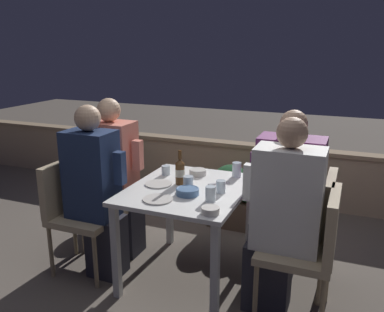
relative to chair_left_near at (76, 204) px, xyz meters
name	(u,v)px	position (x,y,z in m)	size (l,w,h in m)	color
ground_plane	(188,275)	(0.87, 0.20, -0.54)	(16.00, 16.00, 0.00)	#665B51
parapet_wall	(248,171)	(0.87, 1.99, -0.21)	(9.00, 0.18, 0.65)	tan
dining_table	(188,200)	(0.87, 0.20, 0.09)	(0.83, 0.97, 0.73)	white
planter_hedge	(251,194)	(1.09, 1.26, -0.20)	(0.78, 0.47, 0.60)	brown
chair_left_near	(76,204)	(0.00, 0.00, 0.00)	(0.47, 0.47, 0.87)	tan
person_navy_jumper	(96,191)	(0.20, 0.00, 0.14)	(0.47, 0.26, 1.32)	#282833
chair_left_far	(97,189)	(-0.05, 0.35, 0.00)	(0.47, 0.47, 0.87)	tan
person_coral_top	(116,177)	(0.15, 0.35, 0.13)	(0.48, 0.26, 1.33)	#282833
chair_right_near	(312,242)	(1.77, 0.05, 0.00)	(0.47, 0.47, 0.87)	tan
person_white_polo	(281,218)	(1.57, 0.05, 0.13)	(0.50, 0.26, 1.32)	#282833
chair_right_far	(311,220)	(1.73, 0.40, 0.00)	(0.47, 0.47, 0.87)	tan
person_purple_stripe	(284,200)	(1.53, 0.40, 0.12)	(0.51, 0.26, 1.31)	#282833
beer_bottle	(180,171)	(0.78, 0.25, 0.29)	(0.07, 0.07, 0.26)	brown
plate_0	(159,184)	(0.64, 0.18, 0.20)	(0.20, 0.20, 0.01)	silver
plate_1	(158,199)	(0.77, -0.10, 0.20)	(0.20, 0.20, 0.01)	silver
bowl_0	(210,210)	(1.17, -0.18, 0.22)	(0.12, 0.12, 0.04)	beige
bowl_1	(198,172)	(0.82, 0.50, 0.22)	(0.14, 0.14, 0.05)	beige
bowl_2	(187,191)	(0.92, 0.06, 0.22)	(0.16, 0.16, 0.05)	#4C709E
glass_cup_0	(221,187)	(1.12, 0.19, 0.24)	(0.07, 0.07, 0.09)	silver
glass_cup_1	(188,182)	(0.87, 0.21, 0.23)	(0.08, 0.08, 0.09)	silver
glass_cup_2	(211,194)	(1.11, 0.01, 0.24)	(0.07, 0.07, 0.10)	silver
glass_cup_3	(166,170)	(0.58, 0.41, 0.23)	(0.07, 0.07, 0.08)	silver
glass_cup_4	(237,170)	(1.12, 0.58, 0.25)	(0.07, 0.07, 0.12)	silver
fork_0	(219,183)	(1.05, 0.36, 0.20)	(0.14, 0.12, 0.01)	silver
potted_plant	(125,178)	(-0.22, 1.08, -0.15)	(0.30, 0.30, 0.64)	#9E5638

